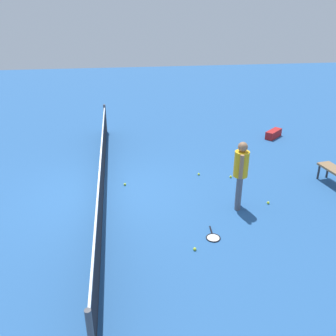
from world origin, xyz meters
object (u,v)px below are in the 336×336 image
at_px(tennis_racket_near_player, 213,237).
at_px(equipment_bag, 274,134).
at_px(player_near_side, 241,170).
at_px(tennis_ball_midcourt, 125,184).
at_px(tennis_ball_near_player, 195,249).
at_px(tennis_ball_by_net, 199,174).
at_px(tennis_ball_stray_left, 268,203).
at_px(tennis_ball_baseline, 231,177).

relative_size(tennis_racket_near_player, equipment_bag, 0.76).
xyz_separation_m(player_near_side, tennis_ball_midcourt, (1.53, 2.70, -0.98)).
bearing_deg(player_near_side, tennis_ball_near_player, 137.67).
xyz_separation_m(player_near_side, tennis_ball_by_net, (1.88, 0.55, -0.98)).
bearing_deg(tennis_ball_midcourt, tennis_ball_near_player, -156.71).
bearing_deg(player_near_side, tennis_ball_stray_left, -87.16).
bearing_deg(tennis_ball_stray_left, tennis_ball_by_net, 36.50).
height_order(player_near_side, tennis_ball_midcourt, player_near_side).
height_order(tennis_ball_baseline, tennis_ball_stray_left, same).
distance_m(tennis_ball_baseline, equipment_bag, 4.01).
relative_size(tennis_ball_midcourt, tennis_ball_stray_left, 1.00).
relative_size(tennis_ball_near_player, tennis_ball_stray_left, 1.00).
relative_size(player_near_side, tennis_ball_stray_left, 25.76).
relative_size(tennis_ball_near_player, tennis_ball_midcourt, 1.00).
distance_m(player_near_side, tennis_ball_midcourt, 3.25).
bearing_deg(equipment_bag, tennis_ball_near_player, 145.28).
bearing_deg(tennis_racket_near_player, player_near_side, -38.38).
bearing_deg(player_near_side, equipment_bag, -31.87).
height_order(tennis_racket_near_player, equipment_bag, equipment_bag).
bearing_deg(tennis_ball_baseline, tennis_ball_near_player, 151.34).
height_order(tennis_racket_near_player, tennis_ball_baseline, tennis_ball_baseline).
relative_size(player_near_side, tennis_ball_midcourt, 25.76).
bearing_deg(player_near_side, tennis_ball_baseline, -11.20).
relative_size(tennis_ball_by_net, equipment_bag, 0.08).
xyz_separation_m(tennis_ball_near_player, tennis_ball_midcourt, (3.05, 1.31, 0.00)).
bearing_deg(tennis_ball_stray_left, tennis_ball_near_player, 125.42).
relative_size(tennis_ball_by_net, tennis_ball_baseline, 1.00).
height_order(player_near_side, equipment_bag, player_near_side).
bearing_deg(tennis_ball_baseline, tennis_ball_by_net, 71.26).
bearing_deg(tennis_ball_baseline, player_near_side, 168.80).
distance_m(tennis_racket_near_player, tennis_ball_stray_left, 2.09).
bearing_deg(tennis_racket_near_player, tennis_ball_by_net, -6.63).
distance_m(player_near_side, tennis_ball_stray_left, 1.27).
relative_size(tennis_ball_near_player, tennis_ball_baseline, 1.00).
relative_size(player_near_side, tennis_ball_baseline, 25.76).
bearing_deg(tennis_ball_stray_left, tennis_racket_near_player, 124.63).
height_order(tennis_ball_near_player, tennis_ball_baseline, same).
distance_m(player_near_side, tennis_ball_near_player, 2.28).
distance_m(tennis_ball_midcourt, equipment_bag, 6.41).
xyz_separation_m(tennis_ball_near_player, tennis_ball_stray_left, (1.56, -2.19, 0.00)).
height_order(tennis_racket_near_player, tennis_ball_by_net, tennis_ball_by_net).
xyz_separation_m(tennis_ball_midcourt, equipment_bag, (3.13, -5.59, 0.11)).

